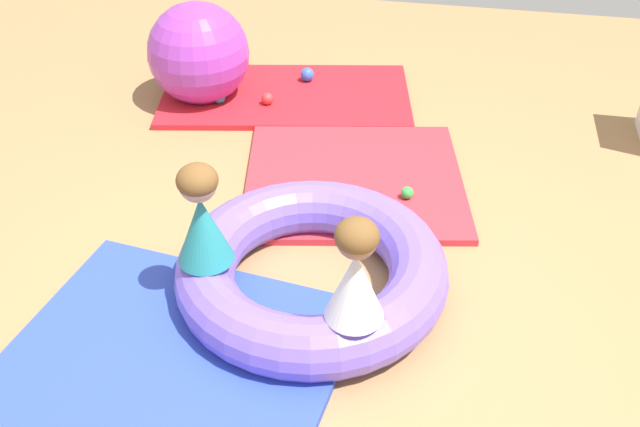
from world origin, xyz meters
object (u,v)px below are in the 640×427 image
play_ball_teal (219,97)px  exercise_ball_large (199,53)px  play_ball_red (267,99)px  play_ball_orange (308,368)px  child_in_teal (201,215)px  play_ball_blue (307,75)px  child_in_white (356,272)px  inflatable_cushion (312,269)px  play_ball_green (407,193)px

play_ball_teal → exercise_ball_large: (-0.15, 0.10, 0.25)m
play_ball_teal → play_ball_red: bearing=7.9°
play_ball_orange → play_ball_teal: bearing=116.2°
play_ball_red → play_ball_teal: play_ball_teal is taller
child_in_teal → play_ball_red: size_ratio=6.04×
play_ball_blue → play_ball_teal: size_ratio=1.07×
play_ball_red → exercise_ball_large: size_ratio=0.12×
child_in_teal → play_ball_teal: bearing=-113.5°
child_in_teal → play_ball_orange: 0.78m
child_in_white → play_ball_blue: (-0.73, 2.51, -0.42)m
child_in_teal → play_ball_blue: bearing=-129.2°
inflatable_cushion → play_ball_red: 1.84m
inflatable_cushion → play_ball_teal: size_ratio=14.11×
play_ball_blue → child_in_white: bearing=-73.7°
inflatable_cushion → play_ball_teal: inflatable_cushion is taller
play_ball_green → exercise_ball_large: 1.81m
exercise_ball_large → play_ball_teal: bearing=-33.8°
child_in_teal → play_ball_green: child_in_teal is taller
child_in_white → inflatable_cushion: bearing=-121.0°
child_in_teal → child_in_white: child_in_teal is taller
play_ball_green → play_ball_red: 1.38m
play_ball_orange → inflatable_cushion: bearing=100.1°
child_in_white → play_ball_red: 2.34m
child_in_white → play_ball_red: child_in_white is taller
inflatable_cushion → play_ball_orange: (0.10, -0.53, -0.06)m
play_ball_green → exercise_ball_large: exercise_ball_large is taller
play_ball_blue → play_ball_orange: (0.57, -2.64, -0.01)m
play_ball_blue → play_ball_green: bearing=-57.3°
child_in_white → play_ball_green: (0.11, 1.19, -0.43)m
exercise_ball_large → play_ball_green: bearing=-32.7°
play_ball_orange → exercise_ball_large: size_ratio=0.11×
inflatable_cushion → child_in_white: bearing=-56.7°
child_in_teal → play_ball_orange: bearing=105.8°
play_ball_green → inflatable_cushion: bearing=-114.7°
play_ball_blue → inflatable_cushion: bearing=-77.3°
inflatable_cushion → play_ball_red: (-0.66, 1.71, -0.06)m
inflatable_cushion → play_ball_blue: size_ratio=13.20×
inflatable_cushion → play_ball_teal: 1.94m
play_ball_blue → exercise_ball_large: exercise_ball_large is taller
play_ball_green → exercise_ball_large: size_ratio=0.10×
exercise_ball_large → child_in_white: bearing=-57.1°
play_ball_green → play_ball_red: bearing=138.5°
child_in_teal → play_ball_orange: child_in_teal is taller
child_in_white → play_ball_orange: 0.48m
exercise_ball_large → inflatable_cushion: bearing=-57.2°
play_ball_red → play_ball_blue: bearing=64.7°
child_in_teal → child_in_white: size_ratio=1.02×
play_ball_green → play_ball_blue: 1.56m
inflatable_cushion → play_ball_green: (0.37, 0.80, -0.06)m
child_in_white → exercise_ball_large: bearing=-121.4°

